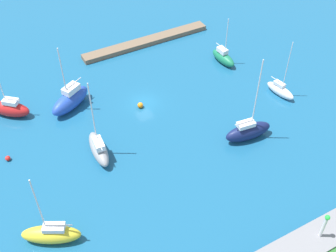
# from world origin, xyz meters

# --- Properties ---
(water) EXTENTS (160.00, 160.00, 0.00)m
(water) POSITION_xyz_m (0.00, 0.00, 0.00)
(water) COLOR #19567F
(water) RESTS_ON ground
(pier_dock) EXTENTS (24.51, 2.32, 0.84)m
(pier_dock) POSITION_xyz_m (-7.96, -15.07, 0.42)
(pier_dock) COLOR brown
(pier_dock) RESTS_ON ground
(harbor_beacon) EXTENTS (0.56, 0.56, 3.73)m
(harbor_beacon) POSITION_xyz_m (-6.27, 31.37, 3.57)
(harbor_beacon) COLOR silver
(harbor_beacon) RESTS_ON breakwater
(sailboat_navy_west_end) EXTENTS (7.13, 2.93, 13.23)m
(sailboat_navy_west_end) POSITION_xyz_m (-9.39, 13.97, 1.40)
(sailboat_navy_west_end) COLOR #141E4C
(sailboat_navy_west_end) RESTS_ON water
(sailboat_gray_far_north) EXTENTS (2.57, 6.81, 12.00)m
(sailboat_gray_far_north) POSITION_xyz_m (10.18, 6.96, 1.27)
(sailboat_gray_far_north) COLOR gray
(sailboat_gray_far_north) RESTS_ON water
(sailboat_blue_off_beacon) EXTENTS (7.67, 5.81, 10.85)m
(sailboat_blue_off_beacon) POSITION_xyz_m (10.18, -4.41, 1.51)
(sailboat_blue_off_beacon) COLOR #2347B2
(sailboat_blue_off_beacon) RESTS_ON water
(sailboat_red_far_south) EXTENTS (6.10, 5.72, 10.47)m
(sailboat_red_far_south) POSITION_xyz_m (18.65, -7.02, 1.30)
(sailboat_red_far_south) COLOR red
(sailboat_red_far_south) RESTS_ON water
(sailboat_green_east_end) EXTENTS (2.25, 5.60, 8.55)m
(sailboat_green_east_end) POSITION_xyz_m (-16.93, -3.25, 1.06)
(sailboat_green_east_end) COLOR #19724C
(sailboat_green_east_end) RESTS_ON water
(sailboat_yellow_by_breakwater) EXTENTS (6.89, 5.01, 10.61)m
(sailboat_yellow_by_breakwater) POSITION_xyz_m (19.77, 16.73, 1.21)
(sailboat_yellow_by_breakwater) COLOR yellow
(sailboat_yellow_by_breakwater) RESTS_ON water
(sailboat_white_inner_mooring) EXTENTS (2.35, 5.34, 9.80)m
(sailboat_white_inner_mooring) POSITION_xyz_m (-19.79, 8.50, 0.94)
(sailboat_white_inner_mooring) COLOR white
(sailboat_white_inner_mooring) RESTS_ON water
(mooring_buoy_red) EXTENTS (0.71, 0.71, 0.71)m
(mooring_buoy_red) POSITION_xyz_m (21.34, 1.95, 0.35)
(mooring_buoy_red) COLOR red
(mooring_buoy_red) RESTS_ON water
(mooring_buoy_orange) EXTENTS (0.87, 0.87, 0.87)m
(mooring_buoy_orange) POSITION_xyz_m (0.94, 0.70, 0.43)
(mooring_buoy_orange) COLOR orange
(mooring_buoy_orange) RESTS_ON water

